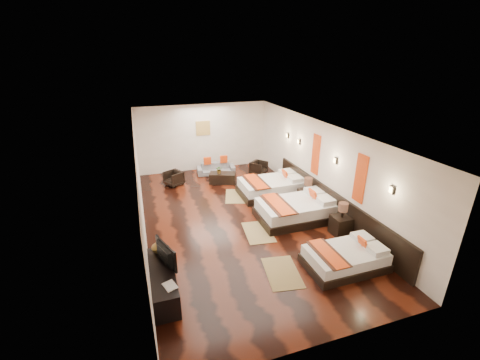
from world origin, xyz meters
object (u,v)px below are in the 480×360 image
object	(u,v)px
bed_mid	(297,210)
armchair_right	(259,168)
sofa	(216,168)
nightstand_b	(307,196)
table_plant	(219,170)
armchair_left	(174,178)
nightstand_a	(341,223)
bed_far	(272,187)
bed_near	(346,258)
tv_console	(163,281)
tv	(162,255)
figurine	(158,246)
coffee_table	(223,178)
book	(165,288)

from	to	relation	value
bed_mid	armchair_right	size ratio (longest dim) A/B	3.84
sofa	nightstand_b	bearing A→B (deg)	-55.70
table_plant	sofa	bearing A→B (deg)	83.47
bed_mid	armchair_left	distance (m)	5.02
nightstand_a	bed_far	bearing A→B (deg)	103.69
bed_near	bed_far	size ratio (longest dim) A/B	0.83
tv_console	nightstand_a	bearing A→B (deg)	9.09
tv	figurine	world-z (taller)	tv
bed_near	table_plant	xyz separation A→B (m)	(-1.50, 5.98, 0.31)
nightstand_b	nightstand_a	bearing A→B (deg)	-90.00
armchair_left	coffee_table	distance (m)	1.87
tv	coffee_table	world-z (taller)	tv
book	coffee_table	xyz separation A→B (m)	(2.81, 6.04, -0.36)
bed_far	tv	bearing A→B (deg)	-138.43
bed_mid	nightstand_a	world-z (taller)	nightstand_a
tv_console	figurine	xyz separation A→B (m)	(0.00, 0.69, 0.43)
armchair_left	table_plant	world-z (taller)	table_plant
bed_mid	armchair_right	bearing A→B (deg)	85.61
bed_far	armchair_right	size ratio (longest dim) A/B	3.71
bed_near	figurine	xyz separation A→B (m)	(-4.19, 1.18, 0.46)
bed_near	armchair_right	bearing A→B (deg)	87.25
book	table_plant	size ratio (longest dim) A/B	1.00
armchair_left	nightstand_b	bearing A→B (deg)	22.56
nightstand_a	table_plant	distance (m)	5.21
armchair_right	table_plant	bearing A→B (deg)	154.39
book	tv	bearing A→B (deg)	86.24
nightstand_a	tv_console	xyz separation A→B (m)	(-4.95, -0.79, -0.06)
sofa	table_plant	world-z (taller)	table_plant
bed_far	nightstand_a	bearing A→B (deg)	-76.31
nightstand_b	coffee_table	size ratio (longest dim) A/B	0.98
tv_console	book	distance (m)	0.65
table_plant	armchair_right	bearing A→B (deg)	12.46
book	sofa	world-z (taller)	book
bed_near	book	size ratio (longest dim) A/B	6.26
tv_console	coffee_table	distance (m)	6.14
tv_console	tv	size ratio (longest dim) A/B	2.07
bed_mid	armchair_right	xyz separation A→B (m)	(0.30, 3.92, -0.03)
nightstand_a	figurine	distance (m)	4.96
bed_far	table_plant	size ratio (longest dim) A/B	7.56
bed_mid	coffee_table	size ratio (longest dim) A/B	2.33
book	armchair_left	world-z (taller)	book
bed_near	figurine	size ratio (longest dim) A/B	5.93
bed_near	sofa	world-z (taller)	bed_near
book	armchair_right	distance (m)	7.89
nightstand_a	nightstand_b	world-z (taller)	nightstand_b
bed_mid	figurine	bearing A→B (deg)	-163.06
book	table_plant	bearing A→B (deg)	66.05
tv_console	armchair_right	distance (m)	7.41
bed_near	armchair_right	size ratio (longest dim) A/B	3.07
bed_mid	figurine	size ratio (longest dim) A/B	7.42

